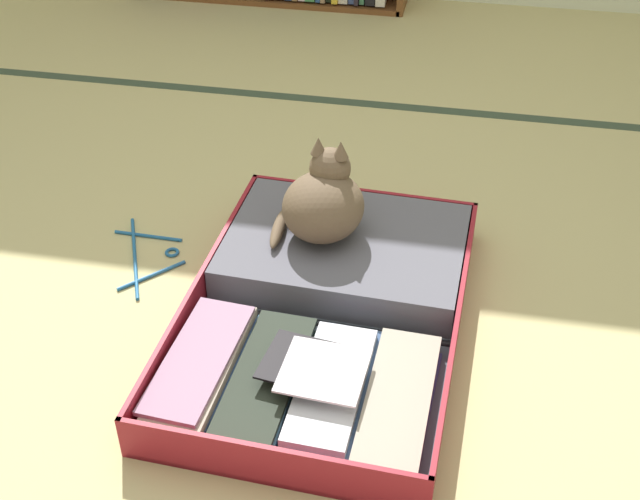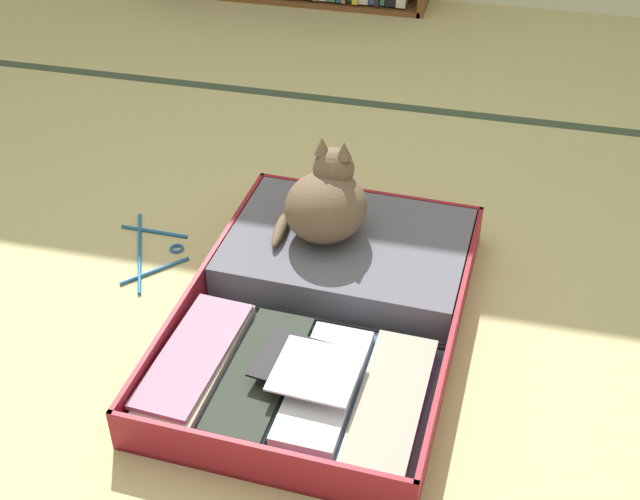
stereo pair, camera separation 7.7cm
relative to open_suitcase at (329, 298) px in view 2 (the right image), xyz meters
name	(u,v)px [view 2 (the right image)]	position (x,y,z in m)	size (l,w,h in m)	color
ground_plane	(271,335)	(-0.12, -0.12, -0.05)	(10.00, 10.00, 0.00)	tan
tatami_border	(369,103)	(-0.12, 1.17, -0.05)	(4.80, 0.05, 0.00)	#364534
open_suitcase	(329,298)	(0.00, 0.00, 0.00)	(0.71, 1.02, 0.12)	maroon
black_cat	(327,202)	(-0.05, 0.19, 0.16)	(0.26, 0.27, 0.26)	brown
clothes_hanger	(152,251)	(-0.55, 0.13, -0.04)	(0.25, 0.35, 0.01)	#205F98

